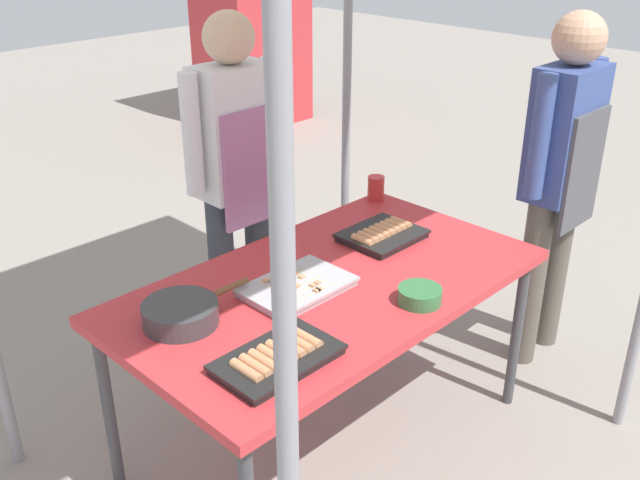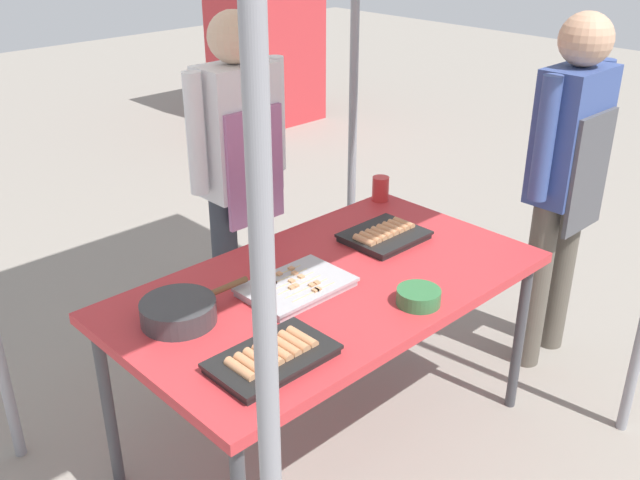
% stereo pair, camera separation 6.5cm
% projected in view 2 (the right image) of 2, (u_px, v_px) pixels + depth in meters
% --- Properties ---
extents(ground_plane, '(18.00, 18.00, 0.00)m').
position_uv_depth(ground_plane, '(328.00, 440.00, 2.97)').
color(ground_plane, gray).
extents(stall_table, '(1.60, 0.90, 0.75)m').
position_uv_depth(stall_table, '(329.00, 293.00, 2.67)').
color(stall_table, '#C63338').
rests_on(stall_table, ground).
extents(tray_grilled_sausages, '(0.38, 0.23, 0.05)m').
position_uv_depth(tray_grilled_sausages, '(273.00, 357.00, 2.17)').
color(tray_grilled_sausages, black).
rests_on(tray_grilled_sausages, stall_table).
extents(tray_meat_skewers, '(0.39, 0.26, 0.04)m').
position_uv_depth(tray_meat_skewers, '(296.00, 287.00, 2.58)').
color(tray_meat_skewers, '#ADADB2').
rests_on(tray_meat_skewers, stall_table).
extents(tray_pork_links, '(0.32, 0.26, 0.05)m').
position_uv_depth(tray_pork_links, '(384.00, 235.00, 2.95)').
color(tray_pork_links, black).
rests_on(tray_pork_links, stall_table).
extents(cooking_wok, '(0.41, 0.25, 0.08)m').
position_uv_depth(cooking_wok, '(179.00, 310.00, 2.38)').
color(cooking_wok, '#38383A').
rests_on(cooking_wok, stall_table).
extents(condiment_bowl, '(0.15, 0.15, 0.06)m').
position_uv_depth(condiment_bowl, '(418.00, 297.00, 2.49)').
color(condiment_bowl, '#33723F').
rests_on(condiment_bowl, stall_table).
extents(drink_cup_near_edge, '(0.08, 0.08, 0.11)m').
position_uv_depth(drink_cup_near_edge, '(381.00, 189.00, 3.33)').
color(drink_cup_near_edge, red).
rests_on(drink_cup_near_edge, stall_table).
extents(vendor_woman, '(0.52, 0.23, 1.61)m').
position_uv_depth(vendor_woman, '(240.00, 163.00, 3.20)').
color(vendor_woman, '#333842').
rests_on(vendor_woman, ground).
extents(customer_nearby, '(0.52, 0.23, 1.62)m').
position_uv_depth(customer_nearby, '(567.00, 168.00, 3.13)').
color(customer_nearby, '#595147').
rests_on(customer_nearby, ground).
extents(neighbor_stall_left, '(0.91, 0.76, 2.05)m').
position_uv_depth(neighbor_stall_left, '(265.00, 13.00, 6.78)').
color(neighbor_stall_left, '#C63338').
rests_on(neighbor_stall_left, ground).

